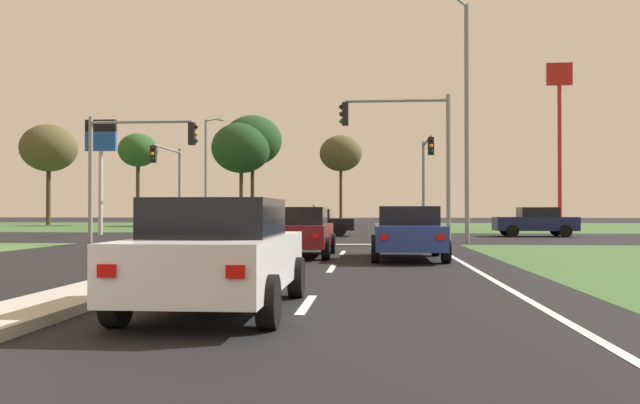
{
  "coord_description": "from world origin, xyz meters",
  "views": [
    {
      "loc": [
        4.46,
        -4.09,
        1.38
      ],
      "look_at": [
        1.78,
        29.96,
        1.84
      ],
      "focal_mm": 37.13,
      "sensor_mm": 36.0,
      "label": 1
    }
  ],
  "objects_px": {
    "car_white_second": "(219,253)",
    "traffic_signal_far_right": "(426,167)",
    "treeline_fifth": "(341,154)",
    "car_maroon_third": "(299,231)",
    "car_black_sixth": "(314,222)",
    "treeline_third": "(241,148)",
    "traffic_signal_far_left": "(170,172)",
    "fastfood_pole_sign": "(559,109)",
    "treeline_near": "(49,148)",
    "treeline_fourth": "(253,141)",
    "car_grey_fourth": "(298,217)",
    "traffic_signal_near_left": "(130,155)",
    "street_lamp_second": "(466,110)",
    "fuel_price_totem": "(101,150)",
    "pedestrian_at_median": "(314,213)",
    "street_lamp_third": "(207,167)",
    "traffic_signal_near_right": "(410,142)",
    "car_blue_seventh": "(408,232)",
    "car_navy_fifth": "(535,222)",
    "treeline_second": "(138,151)",
    "car_red_near": "(278,219)"
  },
  "relations": [
    {
      "from": "car_white_second",
      "to": "traffic_signal_far_right",
      "type": "distance_m",
      "value": 30.31
    },
    {
      "from": "treeline_fifth",
      "to": "car_maroon_third",
      "type": "bearing_deg",
      "value": -88.91
    },
    {
      "from": "car_black_sixth",
      "to": "treeline_third",
      "type": "xyz_separation_m",
      "value": [
        -8.97,
        24.58,
        6.47
      ]
    },
    {
      "from": "traffic_signal_far_left",
      "to": "fastfood_pole_sign",
      "type": "bearing_deg",
      "value": 21.43
    },
    {
      "from": "car_maroon_third",
      "to": "treeline_near",
      "type": "xyz_separation_m",
      "value": [
        -29.35,
        42.39,
        6.73
      ]
    },
    {
      "from": "car_black_sixth",
      "to": "fastfood_pole_sign",
      "type": "distance_m",
      "value": 22.33
    },
    {
      "from": "traffic_signal_far_left",
      "to": "treeline_fourth",
      "type": "height_order",
      "value": "treeline_fourth"
    },
    {
      "from": "car_grey_fourth",
      "to": "traffic_signal_near_left",
      "type": "bearing_deg",
      "value": 83.53
    },
    {
      "from": "car_white_second",
      "to": "traffic_signal_near_left",
      "type": "relative_size",
      "value": 0.83
    },
    {
      "from": "traffic_signal_far_right",
      "to": "treeline_near",
      "type": "height_order",
      "value": "treeline_near"
    },
    {
      "from": "car_black_sixth",
      "to": "treeline_third",
      "type": "relative_size",
      "value": 0.45
    },
    {
      "from": "street_lamp_second",
      "to": "fuel_price_totem",
      "type": "relative_size",
      "value": 1.55
    },
    {
      "from": "pedestrian_at_median",
      "to": "fuel_price_totem",
      "type": "height_order",
      "value": "fuel_price_totem"
    },
    {
      "from": "street_lamp_third",
      "to": "traffic_signal_near_right",
      "type": "bearing_deg",
      "value": -58.15
    },
    {
      "from": "car_blue_seventh",
      "to": "treeline_near",
      "type": "xyz_separation_m",
      "value": [
        -32.55,
        43.33,
        6.73
      ]
    },
    {
      "from": "car_navy_fifth",
      "to": "treeline_third",
      "type": "relative_size",
      "value": 0.45
    },
    {
      "from": "car_maroon_third",
      "to": "fastfood_pole_sign",
      "type": "distance_m",
      "value": 33.74
    },
    {
      "from": "car_grey_fourth",
      "to": "traffic_signal_far_right",
      "type": "relative_size",
      "value": 0.8
    },
    {
      "from": "street_lamp_third",
      "to": "fastfood_pole_sign",
      "type": "height_order",
      "value": "fastfood_pole_sign"
    },
    {
      "from": "car_blue_seventh",
      "to": "pedestrian_at_median",
      "type": "relative_size",
      "value": 2.61
    },
    {
      "from": "car_maroon_third",
      "to": "treeline_fifth",
      "type": "xyz_separation_m",
      "value": [
        -0.85,
        44.88,
        6.24
      ]
    },
    {
      "from": "car_grey_fourth",
      "to": "car_black_sixth",
      "type": "xyz_separation_m",
      "value": [
        3.5,
        -23.48,
        -0.03
      ]
    },
    {
      "from": "car_white_second",
      "to": "car_blue_seventh",
      "type": "height_order",
      "value": "car_white_second"
    },
    {
      "from": "treeline_fourth",
      "to": "treeline_second",
      "type": "bearing_deg",
      "value": -177.73
    },
    {
      "from": "car_navy_fifth",
      "to": "street_lamp_third",
      "type": "relative_size",
      "value": 0.5
    },
    {
      "from": "car_white_second",
      "to": "pedestrian_at_median",
      "type": "xyz_separation_m",
      "value": [
        -2.09,
        38.91,
        0.4
      ]
    },
    {
      "from": "car_black_sixth",
      "to": "fastfood_pole_sign",
      "type": "bearing_deg",
      "value": 127.13
    },
    {
      "from": "car_red_near",
      "to": "traffic_signal_far_left",
      "type": "relative_size",
      "value": 0.79
    },
    {
      "from": "traffic_signal_near_right",
      "to": "car_red_near",
      "type": "bearing_deg",
      "value": 112.11
    },
    {
      "from": "traffic_signal_far_left",
      "to": "traffic_signal_near_left",
      "type": "distance_m",
      "value": 11.3
    },
    {
      "from": "traffic_signal_near_right",
      "to": "fastfood_pole_sign",
      "type": "xyz_separation_m",
      "value": [
        11.9,
        21.19,
        4.52
      ]
    },
    {
      "from": "car_white_second",
      "to": "pedestrian_at_median",
      "type": "relative_size",
      "value": 2.59
    },
    {
      "from": "treeline_near",
      "to": "treeline_fourth",
      "type": "relative_size",
      "value": 0.94
    },
    {
      "from": "car_grey_fourth",
      "to": "street_lamp_third",
      "type": "relative_size",
      "value": 0.53
    },
    {
      "from": "car_white_second",
      "to": "car_grey_fourth",
      "type": "bearing_deg",
      "value": 95.14
    },
    {
      "from": "car_maroon_third",
      "to": "traffic_signal_far_right",
      "type": "bearing_deg",
      "value": 74.16
    },
    {
      "from": "treeline_third",
      "to": "car_black_sixth",
      "type": "bearing_deg",
      "value": -69.94
    },
    {
      "from": "street_lamp_third",
      "to": "car_maroon_third",
      "type": "bearing_deg",
      "value": -70.97
    },
    {
      "from": "traffic_signal_far_left",
      "to": "fuel_price_totem",
      "type": "bearing_deg",
      "value": -153.22
    },
    {
      "from": "car_maroon_third",
      "to": "street_lamp_second",
      "type": "relative_size",
      "value": 0.43
    },
    {
      "from": "traffic_signal_far_left",
      "to": "pedestrian_at_median",
      "type": "bearing_deg",
      "value": 49.66
    },
    {
      "from": "pedestrian_at_median",
      "to": "treeline_near",
      "type": "relative_size",
      "value": 0.18
    },
    {
      "from": "car_navy_fifth",
      "to": "traffic_signal_far_left",
      "type": "xyz_separation_m",
      "value": [
        -20.82,
        2.37,
        2.9
      ]
    },
    {
      "from": "fastfood_pole_sign",
      "to": "car_grey_fourth",
      "type": "bearing_deg",
      "value": 151.58
    },
    {
      "from": "traffic_signal_far_left",
      "to": "street_lamp_second",
      "type": "distance_m",
      "value": 19.12
    },
    {
      "from": "fastfood_pole_sign",
      "to": "car_white_second",
      "type": "bearing_deg",
      "value": -111.44
    },
    {
      "from": "traffic_signal_far_right",
      "to": "treeline_fourth",
      "type": "distance_m",
      "value": 27.72
    },
    {
      "from": "treeline_second",
      "to": "fastfood_pole_sign",
      "type": "bearing_deg",
      "value": -19.77
    },
    {
      "from": "traffic_signal_near_right",
      "to": "treeline_near",
      "type": "xyz_separation_m",
      "value": [
        -33.11,
        34.77,
        3.27
      ]
    },
    {
      "from": "traffic_signal_near_right",
      "to": "traffic_signal_far_right",
      "type": "height_order",
      "value": "traffic_signal_near_right"
    }
  ]
}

